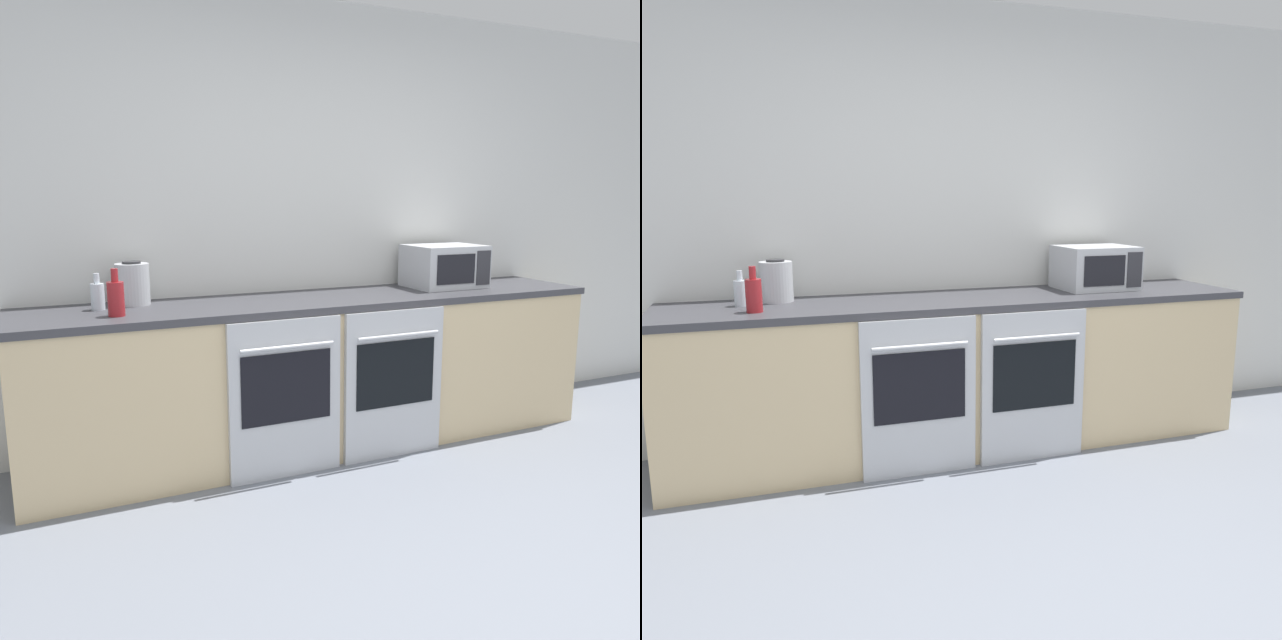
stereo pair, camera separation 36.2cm
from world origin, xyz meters
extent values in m
cube|color=silver|center=(0.00, 2.17, 1.30)|extent=(10.00, 0.06, 2.60)
cube|color=#D1B789|center=(0.00, 1.82, 0.43)|extent=(3.35, 0.64, 0.86)
cube|color=#38383D|center=(0.00, 1.82, 0.88)|extent=(3.37, 0.67, 0.04)
cube|color=#B7BABF|center=(-0.37, 1.48, 0.43)|extent=(0.62, 0.03, 0.85)
cube|color=black|center=(-0.37, 1.47, 0.49)|extent=(0.49, 0.01, 0.38)
cylinder|color=#B7BABF|center=(-0.37, 1.44, 0.72)|extent=(0.50, 0.02, 0.02)
cube|color=#B7BABF|center=(0.29, 1.48, 0.43)|extent=(0.62, 0.03, 0.85)
cube|color=black|center=(0.29, 1.47, 0.49)|extent=(0.49, 0.01, 0.38)
cylinder|color=#B7BABF|center=(0.29, 1.44, 0.72)|extent=(0.50, 0.02, 0.02)
cube|color=#B7BABF|center=(0.88, 1.89, 1.03)|extent=(0.46, 0.37, 0.27)
cube|color=black|center=(0.84, 1.71, 1.03)|extent=(0.28, 0.01, 0.18)
cube|color=#2D2D33|center=(1.05, 1.71, 1.03)|extent=(0.10, 0.01, 0.21)
cylinder|color=silver|center=(-1.23, 1.91, 0.96)|extent=(0.07, 0.07, 0.14)
cylinder|color=silver|center=(-1.23, 1.91, 1.06)|extent=(0.03, 0.03, 0.05)
cylinder|color=maroon|center=(-1.16, 1.70, 0.98)|extent=(0.08, 0.08, 0.17)
cylinder|color=maroon|center=(-1.16, 1.70, 1.09)|extent=(0.03, 0.03, 0.06)
cylinder|color=#B7BABF|center=(-1.04, 2.00, 1.01)|extent=(0.18, 0.18, 0.22)
cylinder|color=#262628|center=(-1.04, 2.00, 1.12)|extent=(0.10, 0.10, 0.01)
camera|label=1|loc=(-1.47, -1.43, 1.46)|focal=35.00mm
camera|label=2|loc=(-1.13, -1.56, 1.46)|focal=35.00mm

